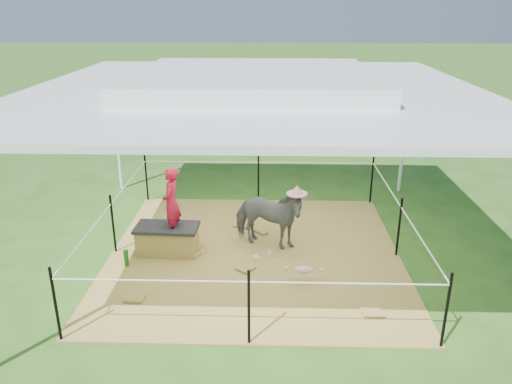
{
  "coord_description": "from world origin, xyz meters",
  "views": [
    {
      "loc": [
        0.22,
        -7.13,
        3.79
      ],
      "look_at": [
        0.0,
        0.6,
        0.85
      ],
      "focal_mm": 35.0,
      "sensor_mm": 36.0,
      "label": 1
    }
  ],
  "objects_px": {
    "pony": "(268,218)",
    "distant_person": "(352,118)",
    "woman": "(171,196)",
    "green_bottle": "(126,258)",
    "foal": "(304,268)",
    "straw_bale": "(168,241)",
    "picnic_table_near": "(308,119)",
    "trash_barrel": "(427,140)",
    "picnic_table_far": "(409,110)"
  },
  "relations": [
    {
      "from": "foal",
      "to": "distant_person",
      "type": "distance_m",
      "value": 8.53
    },
    {
      "from": "trash_barrel",
      "to": "green_bottle",
      "type": "bearing_deg",
      "value": -135.55
    },
    {
      "from": "foal",
      "to": "distant_person",
      "type": "relative_size",
      "value": 0.65
    },
    {
      "from": "green_bottle",
      "to": "pony",
      "type": "bearing_deg",
      "value": 17.91
    },
    {
      "from": "pony",
      "to": "foal",
      "type": "relative_size",
      "value": 1.5
    },
    {
      "from": "picnic_table_far",
      "to": "trash_barrel",
      "type": "bearing_deg",
      "value": -98.86
    },
    {
      "from": "straw_bale",
      "to": "trash_barrel",
      "type": "distance_m",
      "value": 8.12
    },
    {
      "from": "straw_bale",
      "to": "distant_person",
      "type": "distance_m",
      "value": 8.47
    },
    {
      "from": "straw_bale",
      "to": "woman",
      "type": "xyz_separation_m",
      "value": [
        0.1,
        -0.0,
        0.76
      ]
    },
    {
      "from": "straw_bale",
      "to": "picnic_table_near",
      "type": "bearing_deg",
      "value": 71.65
    },
    {
      "from": "pony",
      "to": "distant_person",
      "type": "distance_m",
      "value": 7.6
    },
    {
      "from": "picnic_table_far",
      "to": "distant_person",
      "type": "relative_size",
      "value": 1.64
    },
    {
      "from": "green_bottle",
      "to": "pony",
      "type": "xyz_separation_m",
      "value": [
        2.14,
        0.69,
        0.39
      ]
    },
    {
      "from": "green_bottle",
      "to": "picnic_table_far",
      "type": "relative_size",
      "value": 0.13
    },
    {
      "from": "green_bottle",
      "to": "distant_person",
      "type": "distance_m",
      "value": 9.13
    },
    {
      "from": "green_bottle",
      "to": "trash_barrel",
      "type": "distance_m",
      "value": 8.83
    },
    {
      "from": "straw_bale",
      "to": "pony",
      "type": "height_order",
      "value": "pony"
    },
    {
      "from": "straw_bale",
      "to": "picnic_table_far",
      "type": "bearing_deg",
      "value": 56.85
    },
    {
      "from": "trash_barrel",
      "to": "picnic_table_near",
      "type": "height_order",
      "value": "trash_barrel"
    },
    {
      "from": "straw_bale",
      "to": "picnic_table_far",
      "type": "distance_m",
      "value": 11.43
    },
    {
      "from": "foal",
      "to": "distant_person",
      "type": "xyz_separation_m",
      "value": [
        1.9,
        8.3,
        0.37
      ]
    },
    {
      "from": "pony",
      "to": "distant_person",
      "type": "bearing_deg",
      "value": 1.14
    },
    {
      "from": "trash_barrel",
      "to": "picnic_table_near",
      "type": "xyz_separation_m",
      "value": [
        -2.95,
        2.72,
        -0.06
      ]
    },
    {
      "from": "pony",
      "to": "picnic_table_far",
      "type": "height_order",
      "value": "pony"
    },
    {
      "from": "pony",
      "to": "trash_barrel",
      "type": "distance_m",
      "value": 6.88
    },
    {
      "from": "pony",
      "to": "foal",
      "type": "distance_m",
      "value": 1.25
    },
    {
      "from": "woman",
      "to": "foal",
      "type": "distance_m",
      "value": 2.32
    },
    {
      "from": "woman",
      "to": "green_bottle",
      "type": "distance_m",
      "value": 1.15
    },
    {
      "from": "trash_barrel",
      "to": "picnic_table_near",
      "type": "distance_m",
      "value": 4.01
    },
    {
      "from": "green_bottle",
      "to": "picnic_table_near",
      "type": "distance_m",
      "value": 9.52
    },
    {
      "from": "picnic_table_near",
      "to": "distant_person",
      "type": "bearing_deg",
      "value": -59.58
    },
    {
      "from": "woman",
      "to": "picnic_table_near",
      "type": "distance_m",
      "value": 8.9
    },
    {
      "from": "pony",
      "to": "picnic_table_near",
      "type": "bearing_deg",
      "value": 11.35
    },
    {
      "from": "woman",
      "to": "green_bottle",
      "type": "relative_size",
      "value": 4.32
    },
    {
      "from": "foal",
      "to": "picnic_table_far",
      "type": "height_order",
      "value": "picnic_table_far"
    },
    {
      "from": "green_bottle",
      "to": "picnic_table_far",
      "type": "xyz_separation_m",
      "value": [
        6.8,
        10.02,
        0.27
      ]
    },
    {
      "from": "straw_bale",
      "to": "distant_person",
      "type": "relative_size",
      "value": 0.74
    },
    {
      "from": "straw_bale",
      "to": "pony",
      "type": "bearing_deg",
      "value": 8.67
    },
    {
      "from": "green_bottle",
      "to": "foal",
      "type": "height_order",
      "value": "foal"
    },
    {
      "from": "woman",
      "to": "pony",
      "type": "xyz_separation_m",
      "value": [
        1.49,
        0.24,
        -0.45
      ]
    },
    {
      "from": "straw_bale",
      "to": "woman",
      "type": "height_order",
      "value": "woman"
    },
    {
      "from": "foal",
      "to": "picnic_table_near",
      "type": "distance_m",
      "value": 9.34
    },
    {
      "from": "trash_barrel",
      "to": "picnic_table_near",
      "type": "bearing_deg",
      "value": 137.27
    },
    {
      "from": "pony",
      "to": "picnic_table_far",
      "type": "relative_size",
      "value": 0.6
    },
    {
      "from": "woman",
      "to": "trash_barrel",
      "type": "relative_size",
      "value": 1.3
    },
    {
      "from": "pony",
      "to": "distant_person",
      "type": "xyz_separation_m",
      "value": [
        2.42,
        7.2,
        0.08
      ]
    },
    {
      "from": "green_bottle",
      "to": "trash_barrel",
      "type": "bearing_deg",
      "value": 44.45
    },
    {
      "from": "picnic_table_near",
      "to": "picnic_table_far",
      "type": "xyz_separation_m",
      "value": [
        3.45,
        1.11,
        0.06
      ]
    },
    {
      "from": "straw_bale",
      "to": "green_bottle",
      "type": "relative_size",
      "value": 3.6
    },
    {
      "from": "woman",
      "to": "distant_person",
      "type": "height_order",
      "value": "woman"
    }
  ]
}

